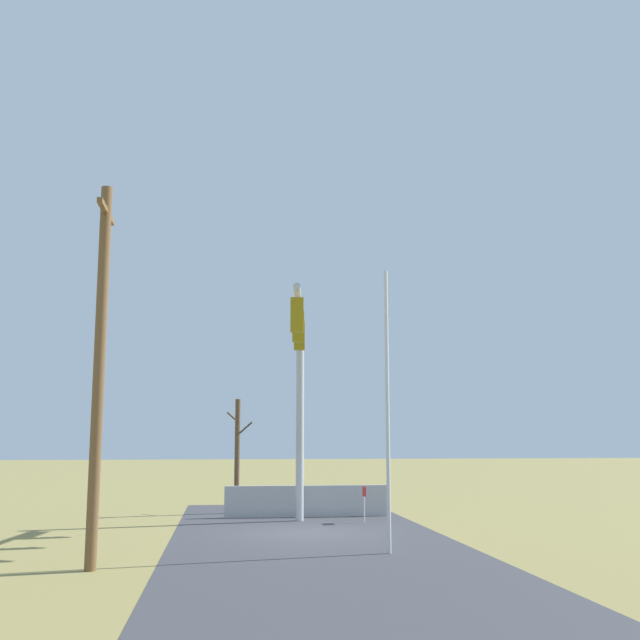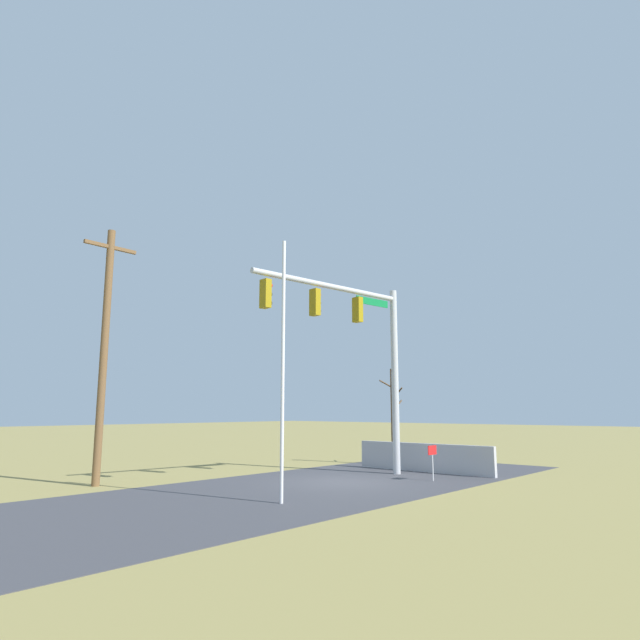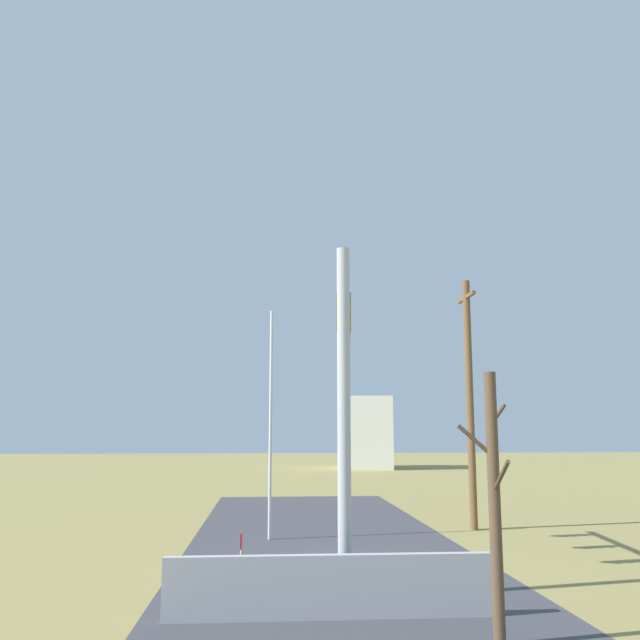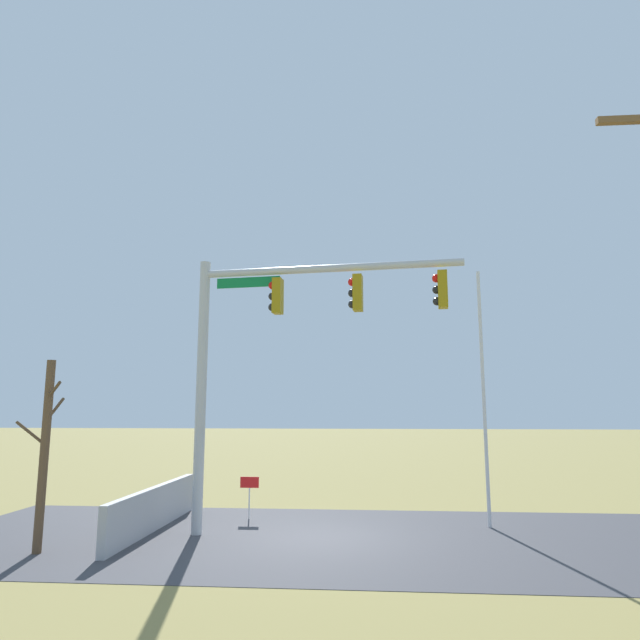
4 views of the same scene
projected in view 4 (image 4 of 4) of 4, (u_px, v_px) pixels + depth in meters
name	position (u px, v px, depth m)	size (l,w,h in m)	color
ground_plane	(321.00, 538.00, 13.85)	(160.00, 160.00, 0.00)	olive
road_surface	(483.00, 541.00, 13.54)	(28.00, 8.00, 0.01)	#3D3D42
sidewalk_corner	(159.00, 534.00, 14.31)	(6.00, 6.00, 0.01)	#B7B5AD
retaining_fence	(154.00, 509.00, 14.84)	(0.20, 6.06, 1.13)	#A8A8AD
signal_mast	(275.00, 335.00, 14.68)	(7.13, 1.06, 7.28)	#B2B5BA
flagpole	(484.00, 395.00, 15.67)	(0.10, 0.10, 7.24)	silver
bare_tree	(44.00, 452.00, 12.72)	(1.27, 1.02, 4.37)	brown
open_sign	(249.00, 488.00, 16.40)	(0.56, 0.04, 1.22)	silver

